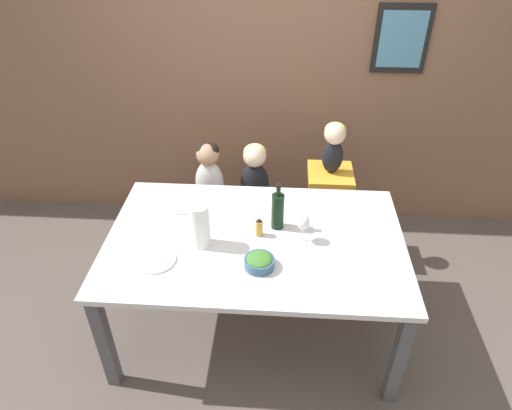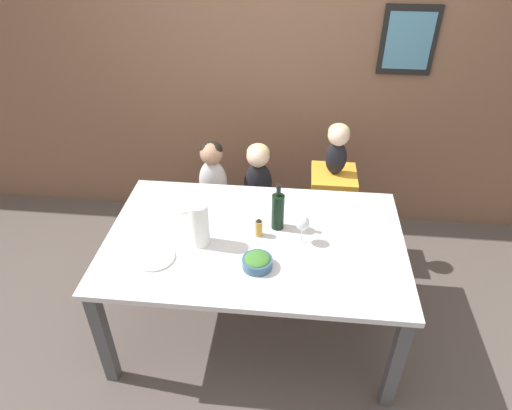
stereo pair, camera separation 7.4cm
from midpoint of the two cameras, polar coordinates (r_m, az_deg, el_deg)
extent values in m
plane|color=#564C47|center=(3.22, 0.52, -14.55)|extent=(14.00, 14.00, 0.00)
cube|color=brown|center=(3.57, 2.73, 17.30)|extent=(10.00, 0.06, 2.70)
cube|color=black|center=(3.55, 19.13, 18.83)|extent=(0.38, 0.02, 0.48)
cube|color=teal|center=(3.54, 19.17, 18.77)|extent=(0.31, 0.00, 0.39)
cube|color=silver|center=(2.69, 0.61, -4.44)|extent=(1.74, 1.10, 0.03)
cube|color=#4C4C51|center=(2.81, -17.84, -15.53)|extent=(0.07, 0.07, 0.72)
cube|color=#4C4C51|center=(2.70, 17.87, -18.25)|extent=(0.07, 0.07, 0.72)
cube|color=#4C4C51|center=(3.45, -12.25, -3.07)|extent=(0.07, 0.07, 0.72)
cube|color=#4C4C51|center=(3.36, 15.32, -4.77)|extent=(0.07, 0.07, 0.72)
cylinder|color=silver|center=(3.60, -7.06, -3.91)|extent=(0.04, 0.04, 0.40)
cylinder|color=silver|center=(3.55, -2.55, -4.23)|extent=(0.04, 0.04, 0.40)
cylinder|color=silver|center=(3.81, -6.21, -1.20)|extent=(0.04, 0.04, 0.40)
cylinder|color=silver|center=(3.77, -1.96, -1.46)|extent=(0.04, 0.04, 0.40)
cube|color=tan|center=(3.55, -4.61, 0.17)|extent=(0.38, 0.40, 0.05)
cylinder|color=silver|center=(3.54, -1.70, -4.28)|extent=(0.04, 0.04, 0.40)
cylinder|color=silver|center=(3.53, 2.92, -4.58)|extent=(0.04, 0.04, 0.40)
cylinder|color=silver|center=(3.77, -1.16, -1.51)|extent=(0.04, 0.04, 0.40)
cylinder|color=silver|center=(3.75, 3.18, -1.77)|extent=(0.04, 0.04, 0.40)
cube|color=tan|center=(3.51, 0.84, -0.15)|extent=(0.38, 0.40, 0.05)
cylinder|color=silver|center=(3.45, 7.78, -2.68)|extent=(0.04, 0.04, 0.70)
cylinder|color=silver|center=(3.47, 11.78, -2.90)|extent=(0.04, 0.04, 0.70)
cylinder|color=silver|center=(3.64, 7.74, -0.33)|extent=(0.04, 0.04, 0.70)
cylinder|color=silver|center=(3.66, 11.52, -0.55)|extent=(0.04, 0.04, 0.70)
cube|color=gold|center=(3.34, 10.34, 3.55)|extent=(0.32, 0.34, 0.05)
ellipsoid|color=silver|center=(3.43, -4.77, 2.93)|extent=(0.21, 0.15, 0.36)
sphere|color=tan|center=(3.31, -4.97, 6.43)|extent=(0.17, 0.17, 0.17)
ellipsoid|color=black|center=(3.31, -4.96, 6.90)|extent=(0.16, 0.16, 0.12)
ellipsoid|color=black|center=(3.39, 0.87, 2.63)|extent=(0.21, 0.15, 0.36)
sphere|color=beige|center=(3.27, 0.91, 6.17)|extent=(0.17, 0.17, 0.17)
ellipsoid|color=#DBC684|center=(3.26, 0.93, 6.64)|extent=(0.16, 0.16, 0.12)
ellipsoid|color=black|center=(3.27, 10.62, 5.77)|extent=(0.15, 0.10, 0.25)
sphere|color=beige|center=(3.18, 10.97, 8.59)|extent=(0.15, 0.15, 0.15)
ellipsoid|color=#DBC684|center=(3.18, 11.01, 9.02)|extent=(0.15, 0.14, 0.10)
cylinder|color=black|center=(2.70, 3.53, -0.86)|extent=(0.07, 0.07, 0.23)
cylinder|color=black|center=(2.61, 3.65, 1.81)|extent=(0.03, 0.03, 0.07)
cylinder|color=black|center=(2.60, 3.67, 2.31)|extent=(0.03, 0.03, 0.02)
cylinder|color=white|center=(2.58, -6.31, -2.42)|extent=(0.11, 0.11, 0.27)
cylinder|color=white|center=(2.67, 6.47, -4.54)|extent=(0.06, 0.06, 0.00)
cylinder|color=white|center=(2.64, 6.53, -3.82)|extent=(0.01, 0.01, 0.08)
ellipsoid|color=white|center=(2.59, 6.66, -2.32)|extent=(0.08, 0.08, 0.09)
cylinder|color=#335675|center=(2.48, 1.02, -7.25)|extent=(0.17, 0.17, 0.06)
ellipsoid|color=#3D752D|center=(2.46, 1.03, -6.77)|extent=(0.14, 0.14, 0.04)
cylinder|color=silver|center=(2.60, -11.75, -6.46)|extent=(0.22, 0.22, 0.01)
cylinder|color=silver|center=(2.98, -8.25, 0.25)|extent=(0.22, 0.22, 0.01)
cylinder|color=#BC8E33|center=(2.67, 1.13, -2.94)|extent=(0.04, 0.04, 0.10)
cone|color=black|center=(2.63, 1.15, -1.89)|extent=(0.04, 0.04, 0.02)
camera|label=1|loc=(0.04, -89.20, 0.57)|focal=32.00mm
camera|label=2|loc=(0.04, 90.80, -0.57)|focal=32.00mm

